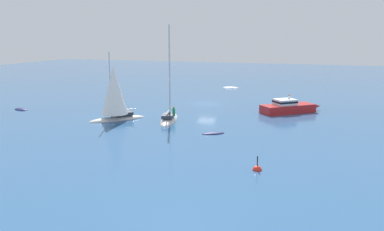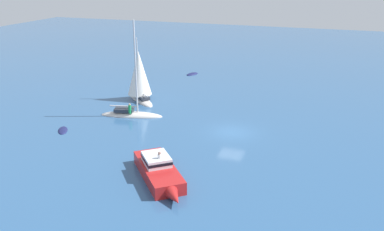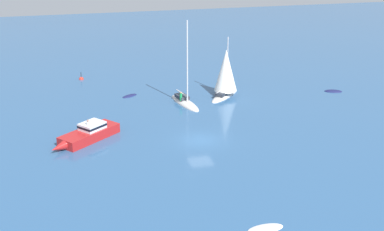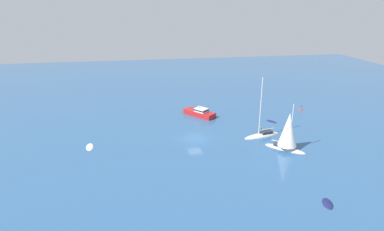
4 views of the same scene
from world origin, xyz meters
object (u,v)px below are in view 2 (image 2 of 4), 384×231
at_px(yacht, 139,77).
at_px(ketch, 131,114).
at_px(dinghy, 63,131).
at_px(dinghy_1, 192,74).
at_px(motor_cruiser, 159,171).

height_order(yacht, ketch, ketch).
distance_m(dinghy, dinghy_1, 27.63).
xyz_separation_m(dinghy, dinghy_1, (27.25, -4.55, 0.00)).
distance_m(motor_cruiser, dinghy_1, 34.68).
relative_size(ketch, dinghy_1, 4.23).
relative_size(yacht, dinghy, 3.33).
bearing_deg(motor_cruiser, yacht, 170.42).
xyz_separation_m(yacht, ketch, (-5.94, -1.77, -2.71)).
bearing_deg(yacht, ketch, 149.68).
bearing_deg(dinghy_1, ketch, -160.38).
relative_size(yacht, motor_cruiser, 1.08).
xyz_separation_m(yacht, motor_cruiser, (-18.63, -10.86, -2.23)).
bearing_deg(dinghy, dinghy_1, 137.37).
distance_m(yacht, dinghy, 13.05).
bearing_deg(dinghy, motor_cruiser, 32.38).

